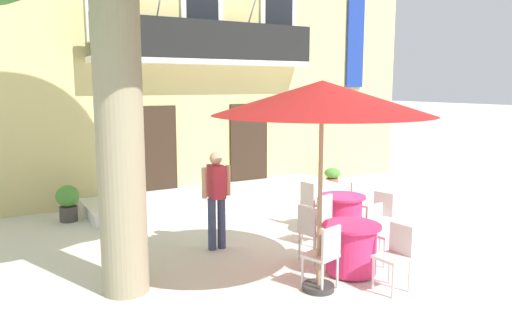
% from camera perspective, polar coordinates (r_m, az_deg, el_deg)
% --- Properties ---
extents(ground_plane, '(120.00, 120.00, 0.00)m').
position_cam_1_polar(ground_plane, '(8.99, 11.51, -9.51)').
color(ground_plane, silver).
extents(building_facade, '(13.00, 5.09, 7.50)m').
position_cam_1_polar(building_facade, '(14.30, -9.58, 12.47)').
color(building_facade, '#DBC67F').
rests_on(building_facade, ground).
extents(entrance_step_platform, '(6.24, 1.86, 0.25)m').
position_cam_1_polar(entrance_step_platform, '(11.87, -4.24, -4.25)').
color(entrance_step_platform, silver).
rests_on(entrance_step_platform, ground).
extents(cafe_table_near_tree, '(0.86, 0.86, 0.76)m').
position_cam_1_polar(cafe_table_near_tree, '(7.49, 11.06, -10.08)').
color(cafe_table_near_tree, '#E52D66').
rests_on(cafe_table_near_tree, ground).
extents(cafe_chair_near_tree_0, '(0.46, 0.46, 0.91)m').
position_cam_1_polar(cafe_chair_near_tree_0, '(7.87, 6.49, -7.99)').
color(cafe_chair_near_tree_0, silver).
rests_on(cafe_chair_near_tree_0, ground).
extents(cafe_chair_near_tree_1, '(0.49, 0.49, 0.91)m').
position_cam_1_polar(cafe_chair_near_tree_1, '(6.83, 8.02, -10.67)').
color(cafe_chair_near_tree_1, silver).
rests_on(cafe_chair_near_tree_1, ground).
extents(cafe_chair_near_tree_2, '(0.44, 0.44, 0.91)m').
position_cam_1_polar(cafe_chair_near_tree_2, '(7.04, 16.00, -10.33)').
color(cafe_chair_near_tree_2, silver).
rests_on(cafe_chair_near_tree_2, ground).
extents(cafe_chair_near_tree_3, '(0.46, 0.46, 0.91)m').
position_cam_1_polar(cafe_chair_near_tree_3, '(8.06, 14.15, -7.81)').
color(cafe_chair_near_tree_3, silver).
rests_on(cafe_chair_near_tree_3, ground).
extents(cafe_table_middle, '(0.86, 0.86, 0.76)m').
position_cam_1_polar(cafe_table_middle, '(9.31, 9.99, -6.31)').
color(cafe_table_middle, '#E52D66').
rests_on(cafe_table_middle, ground).
extents(cafe_chair_middle_0, '(0.48, 0.48, 0.91)m').
position_cam_1_polar(cafe_chair_middle_0, '(8.65, 7.44, -6.47)').
color(cafe_chair_middle_0, silver).
rests_on(cafe_chair_middle_0, ground).
extents(cafe_chair_middle_1, '(0.50, 0.50, 0.91)m').
position_cam_1_polar(cafe_chair_middle_1, '(8.96, 14.29, -6.14)').
color(cafe_chair_middle_1, silver).
rests_on(cafe_chair_middle_1, ground).
extents(cafe_chair_middle_2, '(0.49, 0.49, 0.91)m').
position_cam_1_polar(cafe_chair_middle_2, '(9.92, 12.14, -4.62)').
color(cafe_chair_middle_2, silver).
rests_on(cafe_chair_middle_2, ground).
extents(cafe_chair_middle_3, '(0.45, 0.45, 0.91)m').
position_cam_1_polar(cafe_chair_middle_3, '(9.73, 6.47, -4.74)').
color(cafe_chair_middle_3, silver).
rests_on(cafe_chair_middle_3, ground).
extents(cafe_umbrella, '(2.90, 2.90, 2.85)m').
position_cam_1_polar(cafe_umbrella, '(6.42, 7.72, 7.09)').
color(cafe_umbrella, '#997A56').
rests_on(cafe_umbrella, ground).
extents(ground_planter_left, '(0.47, 0.47, 0.75)m').
position_cam_1_polar(ground_planter_left, '(10.80, -21.11, -4.52)').
color(ground_planter_left, '#47423D').
rests_on(ground_planter_left, ground).
extents(ground_planter_right, '(0.45, 0.45, 0.52)m').
position_cam_1_polar(ground_planter_right, '(13.69, 8.90, -1.87)').
color(ground_planter_right, '#995638').
rests_on(ground_planter_right, ground).
extents(pedestrian_near_entrance, '(0.53, 0.35, 1.69)m').
position_cam_1_polar(pedestrian_near_entrance, '(8.31, -4.64, -4.03)').
color(pedestrian_near_entrance, '#384260').
rests_on(pedestrian_near_entrance, ground).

